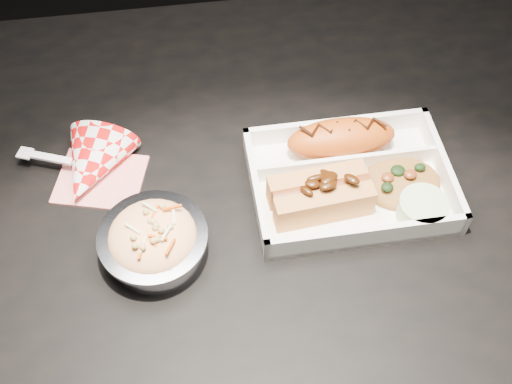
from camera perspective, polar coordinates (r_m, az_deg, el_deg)
dining_table at (r=0.89m, az=-1.17°, el=-4.00°), size 1.20×0.80×0.75m
food_tray at (r=0.83m, az=8.28°, el=0.82°), size 0.25×0.18×0.04m
fried_pastry at (r=0.84m, az=7.59°, el=4.73°), size 0.14×0.06×0.05m
hotdog at (r=0.79m, az=5.76°, el=-0.12°), size 0.13×0.07×0.06m
fried_rice_mound at (r=0.83m, az=12.92°, el=1.25°), size 0.10×0.08×0.03m
cupcake_liner at (r=0.81m, az=14.55°, el=-1.52°), size 0.06×0.06×0.03m
foil_coleslaw_cup at (r=0.76m, az=-9.10°, el=-4.25°), size 0.13×0.13×0.07m
napkin_fork at (r=0.85m, az=-14.49°, el=2.14°), size 0.17×0.14×0.10m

